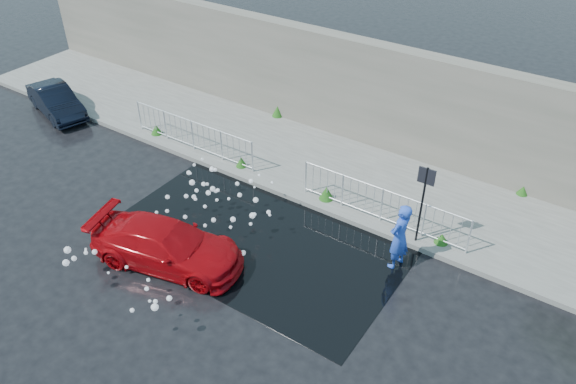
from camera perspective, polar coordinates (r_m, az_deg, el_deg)
name	(u,v)px	position (r m, az deg, el deg)	size (l,w,h in m)	color
ground	(223,250)	(15.30, -6.61, -5.89)	(90.00, 90.00, 0.00)	black
pavement	(320,164)	(18.50, 3.22, 2.81)	(30.00, 4.00, 0.15)	#5F5F5B
curb	(285,194)	(17.09, -0.26, -0.18)	(30.00, 0.25, 0.16)	#5F5F5B
retaining_wall	(355,89)	(19.31, 6.85, 10.30)	(30.00, 0.60, 3.50)	#5E5B4F
puddle	(260,237)	(15.63, -2.86, -4.56)	(8.00, 5.00, 0.01)	black
sign_post	(424,193)	(14.71, 13.62, -0.13)	(0.45, 0.06, 2.50)	black
railing_left	(192,134)	(19.13, -9.68, 5.84)	(5.05, 0.05, 1.10)	silver
railing_right	(382,204)	(15.81, 9.50, -1.18)	(5.05, 0.05, 1.10)	silver
weeds	(301,161)	(18.18, 1.36, 3.19)	(12.17, 3.93, 0.43)	#1F5215
water_spray	(193,219)	(15.27, -9.64, -2.74)	(3.48, 5.72, 1.01)	white
red_car	(167,245)	(14.79, -12.21, -5.30)	(1.64, 4.03, 1.17)	#A4060B
dark_car	(56,101)	(23.19, -22.50, 8.55)	(1.15, 3.31, 1.09)	black
person	(399,237)	(14.41, 11.26, -4.46)	(0.70, 0.46, 1.92)	blue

